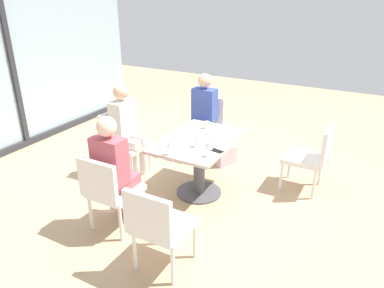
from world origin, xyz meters
TOP-DOWN VIEW (x-y plane):
  - ground_plane at (0.00, 0.00)m, footprint 12.00×12.00m
  - window_wall_backdrop at (0.00, 3.20)m, footprint 5.14×0.10m
  - dining_table_main at (0.00, 0.00)m, footprint 1.18×0.80m
  - chair_far_right at (1.10, 0.46)m, footprint 0.50×0.46m
  - chair_near_window at (0.00, 1.18)m, footprint 0.46×0.51m
  - chair_far_left at (-1.10, 0.46)m, footprint 0.50×0.46m
  - chair_side_end at (-1.37, -0.31)m, footprint 0.50×0.46m
  - chair_front_right at (0.74, -1.18)m, footprint 0.46×0.50m
  - person_far_right at (0.99, 0.46)m, footprint 0.39×0.34m
  - person_near_window at (-0.00, 1.07)m, footprint 0.34×0.39m
  - person_far_left at (-0.99, 0.46)m, footprint 0.39×0.34m
  - wine_glass_0 at (-0.53, 0.08)m, footprint 0.07×0.07m
  - wine_glass_1 at (-0.08, -0.20)m, footprint 0.07×0.07m
  - wine_glass_2 at (-0.20, -0.07)m, footprint 0.07×0.07m
  - wine_glass_3 at (-0.37, -0.31)m, footprint 0.07×0.07m
  - coffee_cup at (0.37, 0.08)m, footprint 0.08×0.08m
  - cell_phone_on_table at (-0.20, -0.32)m, footprint 0.10×0.15m
  - handbag_0 at (0.90, 0.03)m, footprint 0.34×0.28m

SIDE VIEW (x-z plane):
  - ground_plane at x=0.00m, z-range 0.00..0.00m
  - handbag_0 at x=0.90m, z-range 0.00..0.28m
  - chair_far_right at x=1.10m, z-range 0.06..0.93m
  - chair_near_window at x=0.00m, z-range 0.06..0.93m
  - chair_far_left at x=-1.10m, z-range 0.06..0.93m
  - chair_side_end at x=-1.37m, z-range 0.06..0.93m
  - chair_front_right at x=0.74m, z-range 0.06..0.93m
  - dining_table_main at x=0.00m, z-range 0.16..0.89m
  - person_far_right at x=0.99m, z-range 0.07..1.33m
  - person_near_window at x=0.00m, z-range 0.07..1.33m
  - person_far_left at x=-0.99m, z-range 0.07..1.33m
  - cell_phone_on_table at x=-0.20m, z-range 0.73..0.74m
  - coffee_cup at x=0.37m, z-range 0.73..0.82m
  - wine_glass_0 at x=-0.53m, z-range 0.77..0.95m
  - wine_glass_1 at x=-0.08m, z-range 0.77..0.95m
  - wine_glass_2 at x=-0.20m, z-range 0.77..0.95m
  - wine_glass_3 at x=-0.37m, z-range 0.77..0.95m
  - window_wall_backdrop at x=0.00m, z-range -0.14..2.56m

